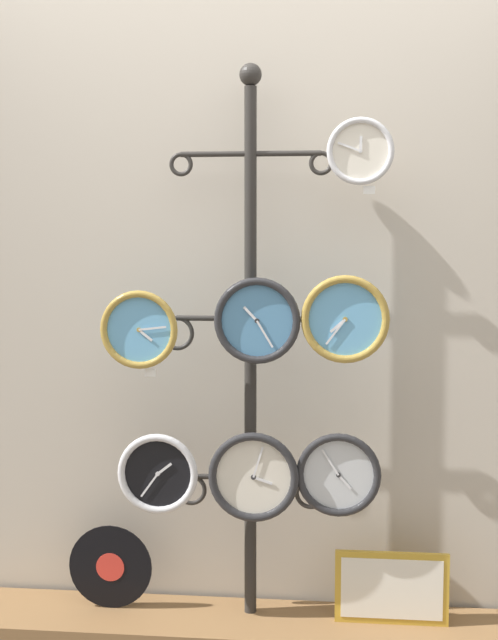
{
  "coord_description": "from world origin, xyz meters",
  "views": [
    {
      "loc": [
        0.34,
        -2.78,
        1.46
      ],
      "look_at": [
        0.0,
        0.36,
        1.16
      ],
      "focal_mm": 50.0,
      "sensor_mm": 36.0,
      "label": 1
    }
  ],
  "objects": [
    {
      "name": "low_shelf",
      "position": [
        0.0,
        0.35,
        0.03
      ],
      "size": [
        2.2,
        0.36,
        0.06
      ],
      "color": "brown",
      "rests_on": "ground_plane"
    },
    {
      "name": "clock_top_right",
      "position": [
        0.39,
        0.33,
        1.75
      ],
      "size": [
        0.23,
        0.04,
        0.23
      ],
      "color": "silver"
    },
    {
      "name": "clock_middle_left",
      "position": [
        -0.39,
        0.3,
        1.13
      ],
      "size": [
        0.28,
        0.04,
        0.28
      ],
      "color": "#60A8DB"
    },
    {
      "name": "vinyl_record",
      "position": [
        -0.53,
        0.39,
        0.22
      ],
      "size": [
        0.32,
        0.01,
        0.32
      ],
      "color": "black",
      "rests_on": "low_shelf"
    },
    {
      "name": "clock_bottom_right",
      "position": [
        0.32,
        0.31,
        0.62
      ],
      "size": [
        0.3,
        0.04,
        0.3
      ],
      "color": "silver"
    },
    {
      "name": "shop_wall",
      "position": [
        0.0,
        0.57,
        1.4
      ],
      "size": [
        4.4,
        0.04,
        2.8
      ],
      "color": "#BCB2A3",
      "rests_on": "ground_plane"
    },
    {
      "name": "price_tag_mid",
      "position": [
        -0.35,
        0.3,
        0.97
      ],
      "size": [
        0.04,
        0.0,
        0.03
      ],
      "color": "white"
    },
    {
      "name": "clock_bottom_left",
      "position": [
        -0.32,
        0.3,
        0.61
      ],
      "size": [
        0.29,
        0.04,
        0.29
      ],
      "color": "black"
    },
    {
      "name": "picture_frame",
      "position": [
        0.52,
        0.36,
        0.19
      ],
      "size": [
        0.41,
        0.02,
        0.27
      ],
      "color": "gold",
      "rests_on": "low_shelf"
    },
    {
      "name": "display_stand",
      "position": [
        0.0,
        0.41,
        0.82
      ],
      "size": [
        0.67,
        0.33,
        2.06
      ],
      "color": "#282623",
      "rests_on": "ground_plane"
    },
    {
      "name": "clock_middle_right",
      "position": [
        0.34,
        0.29,
        1.17
      ],
      "size": [
        0.31,
        0.04,
        0.31
      ],
      "color": "#60A8DB"
    },
    {
      "name": "price_tag_upper",
      "position": [
        0.42,
        0.32,
        1.61
      ],
      "size": [
        0.04,
        0.0,
        0.03
      ],
      "color": "white"
    },
    {
      "name": "clock_bottom_center",
      "position": [
        0.02,
        0.3,
        0.61
      ],
      "size": [
        0.32,
        0.04,
        0.32
      ],
      "color": "silver"
    },
    {
      "name": "clock_middle_center",
      "position": [
        0.04,
        0.29,
        1.16
      ],
      "size": [
        0.3,
        0.04,
        0.3
      ],
      "color": "#4C84B2"
    }
  ]
}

